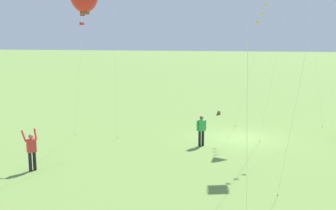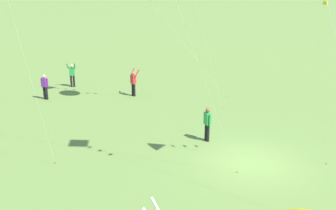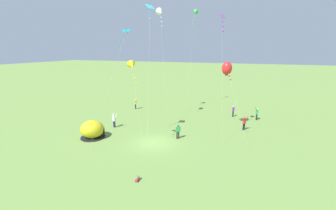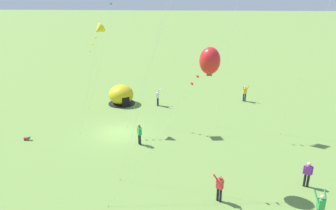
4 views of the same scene
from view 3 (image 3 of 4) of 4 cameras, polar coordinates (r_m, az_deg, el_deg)
The scene contains 16 objects.
ground_plane at distance 25.35m, azimuth -3.63°, elevation -9.57°, with size 300.00×300.00×0.00m, color olive.
popup_tent at distance 27.82m, azimuth -18.65°, elevation -5.93°, with size 2.81×2.81×2.10m.
toddler_crawling at distance 18.82m, azimuth -7.75°, elevation -18.07°, with size 0.28×0.55×0.32m.
person_center_field at distance 35.31m, azimuth 21.62°, elevation -1.99°, with size 0.56×0.69×1.89m.
person_far_back at distance 35.85m, azimuth 16.22°, elevation -1.37°, with size 0.31×0.58×1.72m.
person_with_toddler at distance 39.26m, azimuth -8.25°, elevation 0.42°, with size 0.57×0.69×1.89m.
person_arms_raised at distance 30.60m, azimuth -13.52°, elevation -3.75°, with size 0.68×0.54×1.89m.
person_near_tent at distance 26.14m, azimuth 2.53°, elevation -6.53°, with size 0.51×0.41×1.72m.
person_flying_kite at distance 30.36m, azimuth 18.77°, elevation -4.27°, with size 0.68×0.72×1.89m.
kite_white at distance 34.43m, azimuth -2.00°, elevation 22.46°, with size 2.59×2.58×15.86m.
kite_green at distance 40.02m, azimuth 6.90°, elevation 22.28°, with size 0.92×3.80×16.48m.
kite_teal at distance 24.67m, azimuth -10.99°, elevation 17.04°, with size 2.95×4.84×12.34m.
kite_purple at distance 26.54m, azimuth 13.64°, elevation 19.66°, with size 1.71×4.16×13.85m.
kite_red at distance 28.49m, azimuth 14.73°, elevation 8.99°, with size 4.03×6.30×8.67m.
kite_yellow at distance 22.65m, azimuth -9.14°, elevation 9.83°, with size 2.58×2.40×9.09m.
kite_cyan at distance 30.11m, azimuth -4.62°, elevation 22.84°, with size 2.46×6.07×15.60m.
Camera 3 is at (9.76, -21.09, 10.14)m, focal length 24.00 mm.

